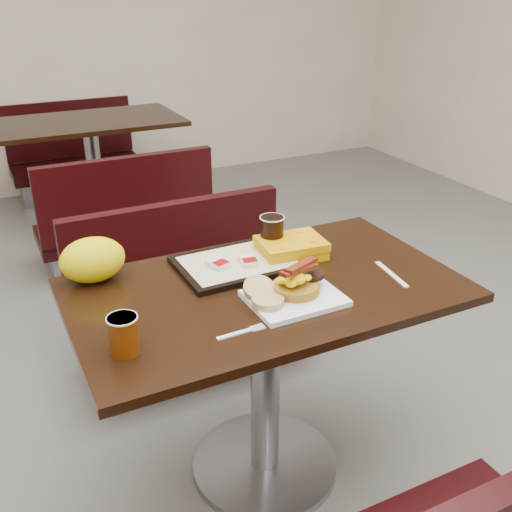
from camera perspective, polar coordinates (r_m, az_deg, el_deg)
name	(u,v)px	position (r m, az deg, el deg)	size (l,w,h in m)	color
floor	(265,467)	(2.29, 0.84, -19.66)	(6.00, 7.00, 0.01)	slate
wall_back	(52,8)	(4.99, -19.08, 21.67)	(6.00, 0.01, 2.80)	beige
table_near	(265,384)	(2.04, 0.91, -12.20)	(1.20, 0.70, 0.75)	black
bench_near_n	(192,296)	(2.59, -6.19, -3.87)	(1.00, 0.46, 0.72)	black
table_far	(95,174)	(4.29, -15.27, 7.66)	(1.20, 0.70, 0.75)	black
bench_far_s	(121,208)	(3.64, -12.88, 4.54)	(1.00, 0.46, 0.72)	black
bench_far_n	(76,152)	(4.95, -17.00, 9.62)	(1.00, 0.46, 0.72)	black
platter	(294,298)	(1.75, 3.73, -4.08)	(0.27, 0.21, 0.02)	white
pancake_stack	(296,287)	(1.76, 3.87, -3.05)	(0.14, 0.14, 0.03)	#A2761B
sausage_patty	(311,274)	(1.80, 5.29, -1.76)	(0.08, 0.08, 0.01)	black
scrambled_eggs	(296,279)	(1.73, 3.89, -2.26)	(0.09, 0.08, 0.05)	#FFCA05
bacon_strips	(299,269)	(1.72, 4.21, -1.23)	(0.16, 0.07, 0.01)	#460B05
muffin_bottom	(268,301)	(1.70, 1.16, -4.38)	(0.09, 0.09, 0.02)	tan
muffin_top	(259,289)	(1.74, 0.26, -3.16)	(0.09, 0.09, 0.02)	tan
coffee_cup_near	(124,335)	(1.54, -12.64, -7.46)	(0.07, 0.07, 0.10)	#8C3805
fork	(234,334)	(1.60, -2.11, -7.54)	(0.14, 0.03, 0.00)	white
knife	(392,274)	(1.95, 12.94, -1.71)	(0.19, 0.02, 0.00)	white
condiment_syrup	(259,281)	(1.85, 0.34, -2.41)	(0.04, 0.03, 0.01)	#B15007
condiment_ketchup	(262,275)	(1.88, 0.55, -1.89)	(0.04, 0.03, 0.01)	#8C0504
tray	(238,263)	(1.96, -1.76, -0.70)	(0.40, 0.28, 0.02)	black
hashbrown_sleeve_left	(218,264)	(1.91, -3.70, -0.76)	(0.05, 0.07, 0.02)	silver
hashbrown_sleeve_right	(249,261)	(1.93, -0.72, -0.47)	(0.05, 0.07, 0.02)	silver
coffee_cup_far	(272,232)	(2.03, 1.55, 2.35)	(0.08, 0.08, 0.11)	black
clamshell	(291,248)	(2.02, 3.41, 0.81)	(0.22, 0.17, 0.06)	#CC8C03
paper_bag	(93,260)	(1.91, -15.50, -0.35)	(0.20, 0.15, 0.14)	yellow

